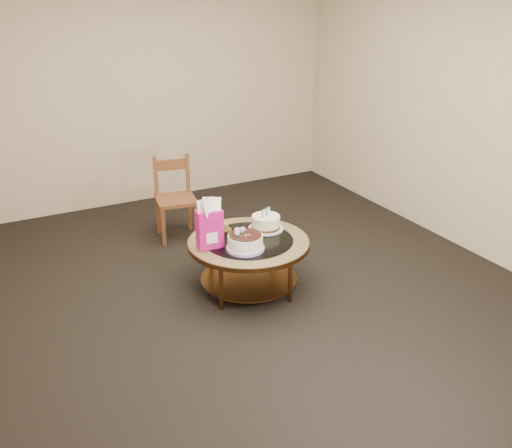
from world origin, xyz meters
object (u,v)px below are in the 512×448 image
coffee_table (249,248)px  decorated_cake (245,243)px  cream_cake (266,223)px  gift_bag (210,224)px  dining_chair (175,198)px

coffee_table → decorated_cake: decorated_cake is taller
coffee_table → decorated_cake: bearing=-125.8°
coffee_table → decorated_cake: 0.23m
cream_cake → gift_bag: gift_bag is taller
decorated_cake → coffee_table: bearing=54.2°
coffee_table → dining_chair: 1.32m
coffee_table → dining_chair: size_ratio=1.24×
decorated_cake → gift_bag: gift_bag is taller
decorated_cake → cream_cake: bearing=39.1°
dining_chair → decorated_cake: bearing=-77.9°
decorated_cake → cream_cake: size_ratio=1.01×
gift_bag → decorated_cake: bearing=-32.6°
cream_cake → dining_chair: (-0.39, 1.19, -0.10)m
coffee_table → gift_bag: 0.44m
cream_cake → gift_bag: size_ratio=0.74×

